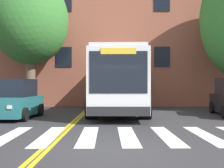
# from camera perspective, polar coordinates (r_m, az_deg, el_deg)

# --- Properties ---
(ground_plane) EXTENTS (120.00, 120.00, 0.00)m
(ground_plane) POSITION_cam_1_polar(r_m,az_deg,el_deg) (7.67, 0.85, -12.07)
(ground_plane) COLOR #303033
(crosswalk) EXTENTS (16.35, 4.19, 0.01)m
(crosswalk) POSITION_cam_1_polar(r_m,az_deg,el_deg) (9.82, 6.46, -9.35)
(crosswalk) COLOR white
(crosswalk) RESTS_ON ground
(lane_line_yellow_inner) EXTENTS (0.12, 36.00, 0.01)m
(lane_line_yellow_inner) POSITION_cam_1_polar(r_m,az_deg,el_deg) (23.77, -3.70, -3.77)
(lane_line_yellow_inner) COLOR gold
(lane_line_yellow_inner) RESTS_ON ground
(lane_line_yellow_outer) EXTENTS (0.12, 36.00, 0.01)m
(lane_line_yellow_outer) POSITION_cam_1_polar(r_m,az_deg,el_deg) (23.75, -3.31, -3.77)
(lane_line_yellow_outer) COLOR gold
(lane_line_yellow_outer) RESTS_ON ground
(city_bus) EXTENTS (2.99, 10.88, 3.25)m
(city_bus) POSITION_cam_1_polar(r_m,az_deg,el_deg) (17.44, 1.12, 0.51)
(city_bus) COLOR white
(city_bus) RESTS_ON ground
(car_teal_near_lane) EXTENTS (2.11, 3.85, 1.82)m
(car_teal_near_lane) POSITION_cam_1_polar(r_m,az_deg,el_deg) (15.08, -17.45, -2.87)
(car_teal_near_lane) COLOR #236B70
(car_teal_near_lane) RESTS_ON ground
(car_silver_behind_bus) EXTENTS (2.28, 3.84, 1.72)m
(car_silver_behind_bus) POSITION_cam_1_polar(r_m,az_deg,el_deg) (25.53, -2.32, -1.73)
(car_silver_behind_bus) COLOR #B7BABF
(car_silver_behind_bus) RESTS_ON ground
(street_tree_curbside_small) EXTENTS (6.58, 6.75, 8.50)m
(street_tree_curbside_small) POSITION_cam_1_polar(r_m,az_deg,el_deg) (20.81, -14.71, 11.18)
(street_tree_curbside_small) COLOR brown
(street_tree_curbside_small) RESTS_ON ground
(building_facade) EXTENTS (34.11, 7.24, 13.83)m
(building_facade) POSITION_cam_1_polar(r_m,az_deg,el_deg) (26.02, -7.47, 11.89)
(building_facade) COLOR #9E5642
(building_facade) RESTS_ON ground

